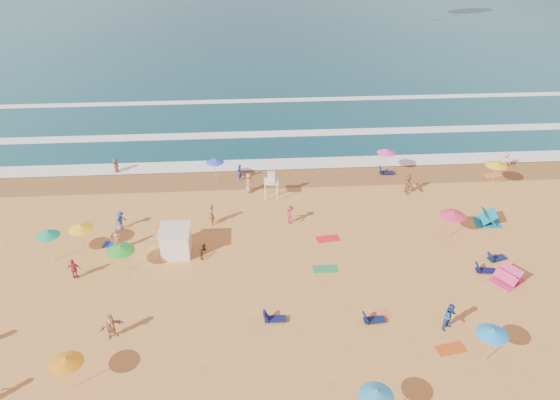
{
  "coord_description": "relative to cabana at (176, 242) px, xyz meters",
  "views": [
    {
      "loc": [
        -0.97,
        -30.81,
        23.42
      ],
      "look_at": [
        1.47,
        6.0,
        1.5
      ],
      "focal_mm": 35.0,
      "sensor_mm": 36.0,
      "label": 1
    }
  ],
  "objects": [
    {
      "name": "ground",
      "position": [
        6.28,
        -1.51,
        -1.0
      ],
      "size": [
        220.0,
        220.0,
        0.0
      ],
      "primitive_type": "plane",
      "color": "gold",
      "rests_on": "ground"
    },
    {
      "name": "surf_foam",
      "position": [
        6.28,
        19.81,
        -0.9
      ],
      "size": [
        200.0,
        18.7,
        0.05
      ],
      "color": "white",
      "rests_on": "ground"
    },
    {
      "name": "lifeguard_stand",
      "position": [
        7.21,
        7.5,
        0.05
      ],
      "size": [
        1.2,
        1.2,
        2.1
      ],
      "primitive_type": null,
      "color": "white",
      "rests_on": "ground"
    },
    {
      "name": "towels",
      "position": [
        6.08,
        -4.56,
        -0.98
      ],
      "size": [
        48.35,
        27.52,
        0.03
      ],
      "color": "#C0184D",
      "rests_on": "ground"
    },
    {
      "name": "wet_sand",
      "position": [
        6.28,
        10.99,
        -0.99
      ],
      "size": [
        220.0,
        220.0,
        0.0
      ],
      "primitive_type": "plane",
      "color": "olive",
      "rests_on": "ground"
    },
    {
      "name": "beachgoers",
      "position": [
        4.31,
        0.46,
        -0.16
      ],
      "size": [
        41.46,
        26.68,
        2.13
      ],
      "color": "#9E6E49",
      "rests_on": "ground"
    },
    {
      "name": "popup_tents",
      "position": [
        23.2,
        -1.06,
        -0.4
      ],
      "size": [
        3.9,
        9.28,
        1.2
      ],
      "color": "#D8306F",
      "rests_on": "ground"
    },
    {
      "name": "beach_umbrellas",
      "position": [
        8.24,
        -2.09,
        1.12
      ],
      "size": [
        59.81,
        29.04,
        0.82
      ],
      "color": "#2B8DC3",
      "rests_on": "ground"
    },
    {
      "name": "cabana",
      "position": [
        0.0,
        0.0,
        0.0
      ],
      "size": [
        2.0,
        2.0,
        2.0
      ],
      "primitive_type": "cube",
      "color": "white",
      "rests_on": "ground"
    },
    {
      "name": "ocean",
      "position": [
        6.28,
        82.49,
        -1.0
      ],
      "size": [
        220.0,
        140.0,
        0.18
      ],
      "primitive_type": "cube",
      "color": "#0C4756",
      "rests_on": "ground"
    },
    {
      "name": "loungers",
      "position": [
        12.85,
        -4.68,
        -0.83
      ],
      "size": [
        61.37,
        27.8,
        0.34
      ],
      "color": "#101E53",
      "rests_on": "ground"
    },
    {
      "name": "bicycle",
      "position": [
        1.9,
        -0.3,
        -0.57
      ],
      "size": [
        0.78,
        1.7,
        0.86
      ],
      "primitive_type": "imported",
      "rotation": [
        0.0,
        0.0,
        -0.13
      ],
      "color": "black",
      "rests_on": "ground"
    },
    {
      "name": "cabana_roof",
      "position": [
        0.0,
        0.0,
        1.06
      ],
      "size": [
        2.2,
        2.2,
        0.12
      ],
      "primitive_type": "cube",
      "color": "silver",
      "rests_on": "cabana"
    }
  ]
}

